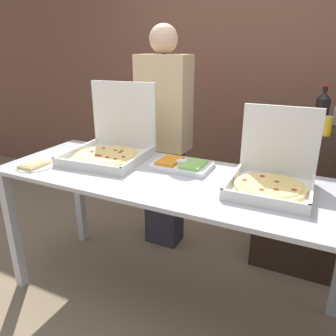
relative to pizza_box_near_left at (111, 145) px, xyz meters
name	(u,v)px	position (x,y,z in m)	size (l,w,h in m)	color
ground_plane	(168,298)	(0.50, -0.15, -0.98)	(16.00, 16.00, 0.00)	#847056
brick_wall_behind	(244,70)	(0.50, 1.55, 0.42)	(10.00, 0.06, 2.80)	brown
buffet_table	(168,194)	(0.50, -0.15, -0.20)	(2.11, 0.77, 0.90)	#B7BABF
pizza_box_near_left	(111,145)	(0.00, 0.00, 0.00)	(0.54, 0.55, 0.49)	silver
pizza_box_far_right	(272,175)	(1.08, -0.07, -0.01)	(0.43, 0.44, 0.42)	silver
paper_plate_front_center	(34,165)	(-0.33, -0.38, -0.07)	(0.22, 0.22, 0.03)	white
veggie_tray	(181,165)	(0.52, 0.00, -0.06)	(0.36, 0.23, 0.05)	white
sideboard_podium	(301,195)	(1.21, 0.74, -0.44)	(0.59, 0.57, 1.08)	black
soda_bottle	(322,109)	(1.26, 0.77, 0.22)	(0.09, 0.09, 0.29)	black
soda_can_colored	(326,126)	(1.30, 0.50, 0.16)	(0.07, 0.07, 0.12)	gold
person_guest_cap	(164,138)	(0.16, 0.49, -0.05)	(0.40, 0.22, 1.77)	#2D2D38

